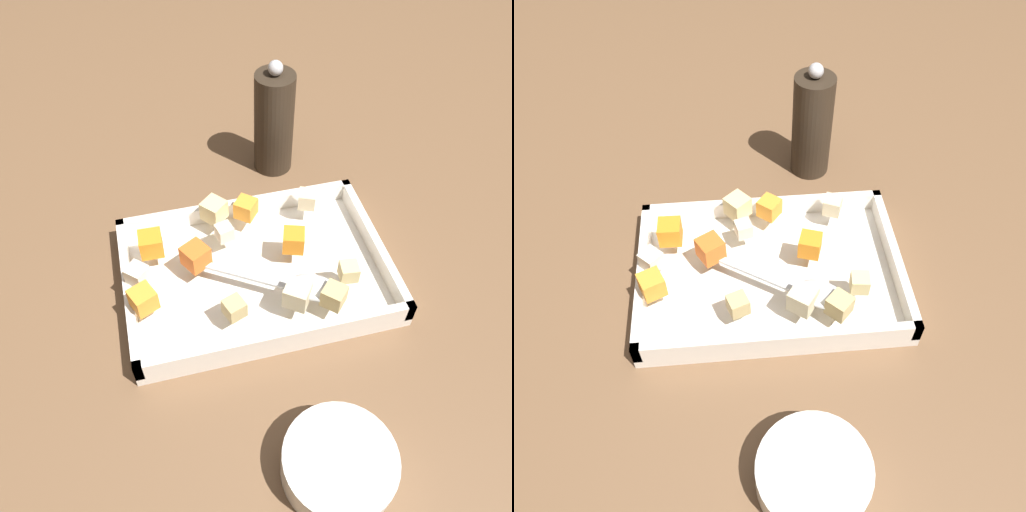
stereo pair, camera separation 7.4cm
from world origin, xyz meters
TOP-DOWN VIEW (x-y plane):
  - ground_plane at (0.00, 0.00)m, footprint 4.00×4.00m
  - baking_dish at (-0.02, 0.02)m, footprint 0.38×0.26m
  - carrot_chunk_near_right at (-0.10, 0.03)m, footprint 0.04×0.04m
  - carrot_chunk_rim_edge at (-0.16, 0.07)m, footprint 0.03×0.03m
  - carrot_chunk_heap_side at (0.04, 0.03)m, footprint 0.04×0.04m
  - carrot_chunk_mid_right at (-0.18, -0.02)m, footprint 0.04×0.04m
  - carrot_chunk_corner_se at (-0.01, 0.11)m, footprint 0.04×0.04m
  - potato_chunk_near_left at (0.09, 0.11)m, footprint 0.03×0.03m
  - potato_chunk_heap_top at (0.02, -0.07)m, footprint 0.04×0.04m
  - potato_chunk_under_handle at (0.10, -0.04)m, footprint 0.03×0.03m
  - potato_chunk_far_left at (-0.06, 0.11)m, footprint 0.04×0.04m
  - potato_chunk_back_center at (0.07, -0.08)m, footprint 0.04×0.04m
  - potato_chunk_far_right at (-0.06, -0.06)m, footprint 0.03×0.03m
  - parsnip_chunk_center at (-0.18, 0.02)m, footprint 0.04×0.04m
  - parsnip_chunk_corner_nw at (-0.05, 0.07)m, footprint 0.03×0.03m
  - serving_spoon at (0.04, -0.05)m, footprint 0.21×0.14m
  - pepper_mill at (0.08, 0.26)m, footprint 0.07×0.07m
  - small_prep_bowl at (0.01, -0.28)m, footprint 0.13×0.13m

SIDE VIEW (x-z plane):
  - ground_plane at x=0.00m, z-range 0.00..0.00m
  - baking_dish at x=-0.02m, z-range -0.01..0.03m
  - small_prep_bowl at x=0.01m, z-range 0.00..0.05m
  - serving_spoon at x=0.04m, z-range 0.04..0.06m
  - parsnip_chunk_corner_nw at x=-0.05m, z-range 0.04..0.07m
  - potato_chunk_under_handle at x=0.10m, z-range 0.04..0.07m
  - potato_chunk_far_right at x=-0.06m, z-range 0.04..0.07m
  - potato_chunk_near_left at x=0.09m, z-range 0.04..0.07m
  - parsnip_chunk_center at x=-0.18m, z-range 0.04..0.07m
  - potato_chunk_back_center at x=0.07m, z-range 0.04..0.07m
  - carrot_chunk_corner_se at x=-0.01m, z-range 0.04..0.07m
  - carrot_chunk_heap_side at x=0.04m, z-range 0.04..0.08m
  - carrot_chunk_mid_right at x=-0.18m, z-range 0.04..0.08m
  - potato_chunk_far_left at x=-0.06m, z-range 0.04..0.08m
  - potato_chunk_heap_top at x=0.02m, z-range 0.04..0.08m
  - carrot_chunk_rim_edge at x=-0.16m, z-range 0.04..0.08m
  - carrot_chunk_near_right at x=-0.10m, z-range 0.04..0.08m
  - pepper_mill at x=0.08m, z-range -0.01..0.19m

